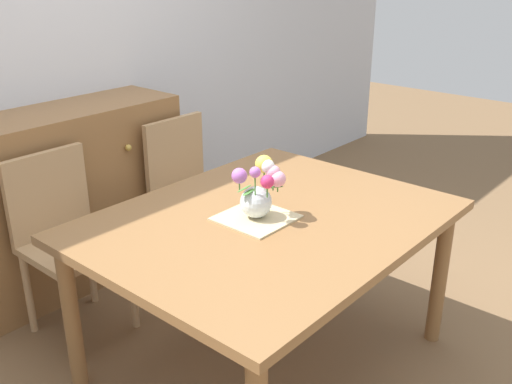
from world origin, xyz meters
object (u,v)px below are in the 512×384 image
dining_table (267,234)px  flower_vase (260,190)px  dresser (62,200)px  chair_right (189,185)px  chair_left (64,232)px

dining_table → flower_vase: bearing=150.8°
dining_table → dresser: 1.35m
dining_table → chair_right: size_ratio=1.66×
dining_table → chair_right: (0.41, 0.93, -0.14)m
dining_table → chair_left: size_ratio=1.66×
dining_table → chair_right: chair_right is taller
chair_right → dresser: (-0.58, 0.40, -0.02)m
chair_left → flower_vase: 1.05m
chair_right → flower_vase: bearing=64.3°
chair_left → flower_vase: bearing=112.4°
dining_table → chair_right: bearing=66.3°
dresser → flower_vase: size_ratio=5.52×
chair_left → chair_right: 0.82m
dresser → chair_left: bearing=-120.5°
chair_left → flower_vase: size_ratio=3.53×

